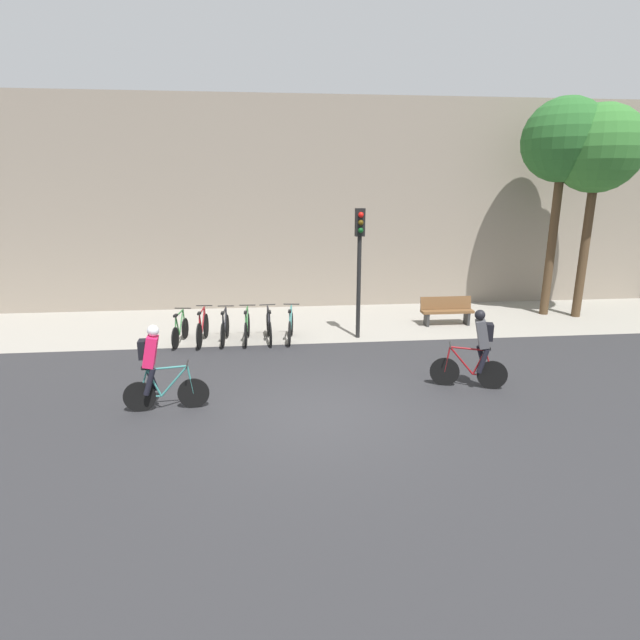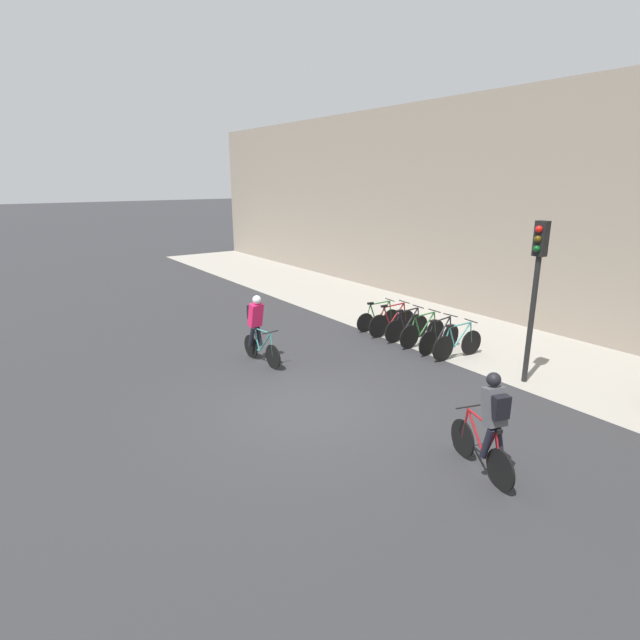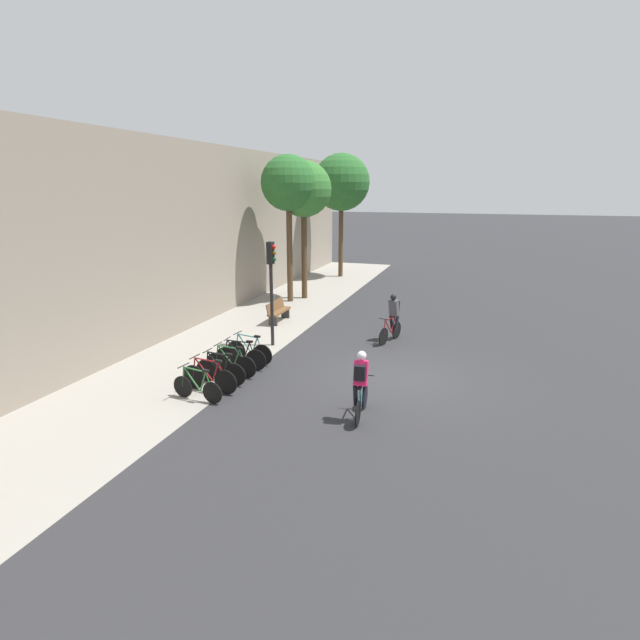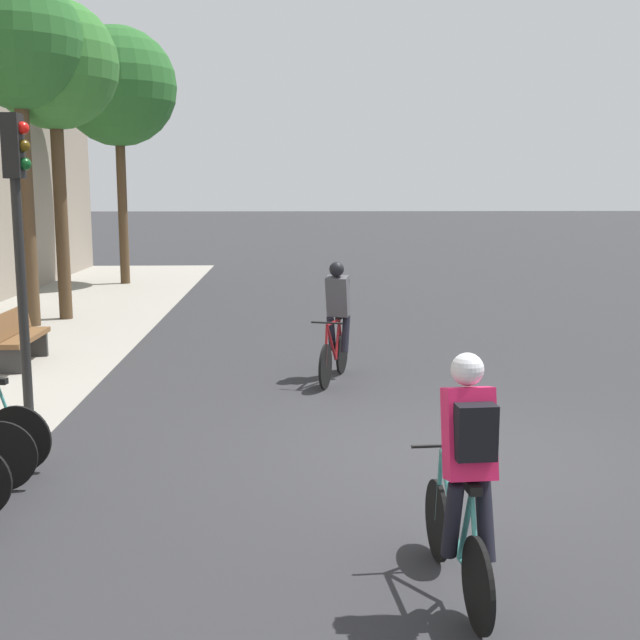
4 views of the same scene
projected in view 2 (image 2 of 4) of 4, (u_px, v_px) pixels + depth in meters
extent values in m
plane|color=#2B2B2D|center=(308.00, 410.00, 10.21)|extent=(200.00, 200.00, 0.00)
cube|color=gray|center=(508.00, 348.00, 13.96)|extent=(44.00, 4.50, 0.01)
cube|color=gray|center=(574.00, 212.00, 14.38)|extent=(44.00, 0.60, 7.25)
cylinder|color=black|center=(273.00, 357.00, 12.35)|extent=(0.62, 0.08, 0.62)
cylinder|color=black|center=(251.00, 346.00, 13.11)|extent=(0.62, 0.08, 0.62)
cylinder|color=teal|center=(265.00, 343.00, 12.53)|extent=(0.57, 0.08, 0.62)
cylinder|color=teal|center=(257.00, 339.00, 12.82)|extent=(0.27, 0.06, 0.58)
cylinder|color=teal|center=(262.00, 331.00, 12.54)|extent=(0.76, 0.09, 0.07)
cylinder|color=teal|center=(255.00, 349.00, 12.96)|extent=(0.41, 0.06, 0.05)
cylinder|color=teal|center=(253.00, 337.00, 12.97)|extent=(0.22, 0.05, 0.56)
cylinder|color=teal|center=(272.00, 345.00, 12.30)|extent=(0.12, 0.04, 0.59)
cylinder|color=black|center=(270.00, 332.00, 12.24)|extent=(0.06, 0.46, 0.03)
cube|color=black|center=(254.00, 326.00, 12.81)|extent=(0.21, 0.09, 0.06)
cube|color=#EA1E56|center=(256.00, 315.00, 12.65)|extent=(0.34, 0.34, 0.63)
sphere|color=silver|center=(257.00, 300.00, 12.48)|extent=(0.23, 0.23, 0.22)
cylinder|color=black|center=(252.00, 337.00, 12.78)|extent=(0.28, 0.13, 0.56)
cylinder|color=black|center=(259.00, 335.00, 12.91)|extent=(0.25, 0.13, 0.56)
cube|color=black|center=(253.00, 312.00, 12.74)|extent=(0.16, 0.27, 0.36)
cylinder|color=black|center=(462.00, 438.00, 8.47)|extent=(0.63, 0.23, 0.64)
cylinder|color=black|center=(500.00, 470.00, 7.55)|extent=(0.63, 0.23, 0.64)
cylinder|color=maroon|center=(476.00, 432.00, 8.08)|extent=(0.54, 0.20, 0.62)
cylinder|color=maroon|center=(490.00, 445.00, 7.75)|extent=(0.26, 0.12, 0.58)
cylinder|color=maroon|center=(482.00, 420.00, 7.90)|extent=(0.72, 0.26, 0.07)
cylinder|color=maroon|center=(492.00, 463.00, 7.74)|extent=(0.40, 0.15, 0.05)
cylinder|color=maroon|center=(498.00, 451.00, 7.56)|extent=(0.21, 0.09, 0.56)
cylinder|color=maroon|center=(465.00, 424.00, 8.36)|extent=(0.12, 0.07, 0.58)
cylinder|color=black|center=(468.00, 407.00, 8.23)|extent=(0.16, 0.45, 0.03)
cube|color=black|center=(497.00, 429.00, 7.56)|extent=(0.21, 0.14, 0.06)
cube|color=#4C4C51|center=(494.00, 407.00, 7.56)|extent=(0.40, 0.40, 0.63)
sphere|color=black|center=(494.00, 379.00, 7.52)|extent=(0.28, 0.28, 0.22)
cylinder|color=black|center=(499.00, 441.00, 7.70)|extent=(0.29, 0.19, 0.56)
cylinder|color=black|center=(487.00, 443.00, 7.64)|extent=(0.26, 0.18, 0.56)
cube|color=black|center=(501.00, 407.00, 7.42)|extent=(0.21, 0.29, 0.36)
cylinder|color=black|center=(391.00, 319.00, 15.73)|extent=(0.11, 0.60, 0.60)
cylinder|color=black|center=(365.00, 323.00, 15.29)|extent=(0.11, 0.60, 0.60)
cylinder|color=#2D6B33|center=(383.00, 311.00, 15.50)|extent=(0.10, 0.54, 0.62)
cylinder|color=#2D6B33|center=(373.00, 313.00, 15.34)|extent=(0.07, 0.25, 0.58)
cylinder|color=#2D6B33|center=(380.00, 303.00, 15.38)|extent=(0.12, 0.72, 0.07)
cylinder|color=#2D6B33|center=(370.00, 322.00, 15.38)|extent=(0.08, 0.39, 0.05)
cylinder|color=#2D6B33|center=(368.00, 314.00, 15.25)|extent=(0.06, 0.21, 0.56)
cylinder|color=#2D6B33|center=(390.00, 310.00, 15.64)|extent=(0.05, 0.12, 0.58)
cylinder|color=black|center=(390.00, 300.00, 15.53)|extent=(0.46, 0.08, 0.03)
cube|color=black|center=(371.00, 303.00, 15.21)|extent=(0.10, 0.21, 0.06)
cylinder|color=black|center=(405.00, 321.00, 15.28)|extent=(0.08, 0.70, 0.70)
cylinder|color=black|center=(378.00, 326.00, 14.74)|extent=(0.08, 0.70, 0.70)
cylinder|color=maroon|center=(397.00, 314.00, 15.02)|extent=(0.07, 0.57, 0.62)
cylinder|color=maroon|center=(387.00, 316.00, 14.83)|extent=(0.06, 0.27, 0.58)
cylinder|color=maroon|center=(394.00, 305.00, 14.88)|extent=(0.09, 0.78, 0.07)
cylinder|color=maroon|center=(384.00, 325.00, 14.85)|extent=(0.06, 0.42, 0.05)
cylinder|color=maroon|center=(381.00, 317.00, 14.72)|extent=(0.04, 0.22, 0.56)
cylinder|color=maroon|center=(405.00, 312.00, 15.18)|extent=(0.04, 0.12, 0.59)
cylinder|color=black|center=(404.00, 302.00, 15.06)|extent=(0.46, 0.05, 0.03)
cube|color=black|center=(384.00, 306.00, 14.68)|extent=(0.09, 0.20, 0.06)
cylinder|color=black|center=(419.00, 326.00, 14.78)|extent=(0.07, 0.67, 0.67)
cylinder|color=black|center=(394.00, 332.00, 14.28)|extent=(0.07, 0.67, 0.67)
cylinder|color=black|center=(411.00, 319.00, 14.53)|extent=(0.07, 0.53, 0.62)
cylinder|color=black|center=(402.00, 321.00, 14.35)|extent=(0.05, 0.25, 0.58)
cylinder|color=black|center=(409.00, 310.00, 14.40)|extent=(0.07, 0.71, 0.07)
cylinder|color=black|center=(399.00, 331.00, 14.38)|extent=(0.05, 0.38, 0.05)
cylinder|color=black|center=(397.00, 322.00, 14.25)|extent=(0.04, 0.20, 0.56)
cylinder|color=black|center=(418.00, 317.00, 14.68)|extent=(0.04, 0.11, 0.58)
cylinder|color=black|center=(418.00, 307.00, 14.57)|extent=(0.46, 0.05, 0.03)
cube|color=black|center=(400.00, 311.00, 14.21)|extent=(0.09, 0.20, 0.06)
cylinder|color=black|center=(435.00, 331.00, 14.30)|extent=(0.06, 0.68, 0.68)
cylinder|color=black|center=(409.00, 337.00, 13.78)|extent=(0.06, 0.68, 0.68)
cylinder|color=#2D6B33|center=(427.00, 324.00, 14.05)|extent=(0.06, 0.55, 0.62)
cylinder|color=#2D6B33|center=(418.00, 326.00, 13.86)|extent=(0.05, 0.26, 0.58)
cylinder|color=#2D6B33|center=(425.00, 314.00, 13.91)|extent=(0.07, 0.74, 0.07)
cylinder|color=#2D6B33|center=(415.00, 336.00, 13.89)|extent=(0.05, 0.40, 0.05)
cylinder|color=#2D6B33|center=(412.00, 327.00, 13.75)|extent=(0.04, 0.21, 0.56)
cylinder|color=#2D6B33|center=(435.00, 322.00, 14.20)|extent=(0.04, 0.12, 0.58)
cylinder|color=black|center=(434.00, 311.00, 14.09)|extent=(0.46, 0.04, 0.03)
cube|color=black|center=(415.00, 316.00, 13.71)|extent=(0.09, 0.20, 0.06)
cylinder|color=black|center=(451.00, 336.00, 13.86)|extent=(0.08, 0.68, 0.68)
cylinder|color=black|center=(427.00, 344.00, 13.25)|extent=(0.08, 0.68, 0.68)
cylinder|color=black|center=(444.00, 329.00, 13.58)|extent=(0.08, 0.56, 0.62)
cylinder|color=black|center=(435.00, 332.00, 13.35)|extent=(0.06, 0.26, 0.58)
cylinder|color=black|center=(442.00, 319.00, 13.43)|extent=(0.09, 0.75, 0.07)
cylinder|color=black|center=(432.00, 342.00, 13.37)|extent=(0.06, 0.41, 0.05)
cylinder|color=black|center=(430.00, 333.00, 13.23)|extent=(0.05, 0.21, 0.56)
cylinder|color=black|center=(450.00, 326.00, 13.76)|extent=(0.04, 0.12, 0.58)
cylinder|color=black|center=(450.00, 315.00, 13.64)|extent=(0.46, 0.06, 0.03)
cube|color=black|center=(433.00, 321.00, 13.20)|extent=(0.09, 0.21, 0.06)
cylinder|color=black|center=(471.00, 343.00, 13.30)|extent=(0.11, 0.68, 0.68)
cylinder|color=black|center=(443.00, 349.00, 12.84)|extent=(0.11, 0.68, 0.68)
cylinder|color=teal|center=(463.00, 335.00, 13.07)|extent=(0.10, 0.55, 0.62)
cylinder|color=teal|center=(452.00, 337.00, 12.90)|extent=(0.07, 0.26, 0.58)
cylinder|color=teal|center=(460.00, 325.00, 12.94)|extent=(0.12, 0.74, 0.07)
cylinder|color=teal|center=(449.00, 348.00, 12.93)|extent=(0.08, 0.40, 0.05)
cylinder|color=teal|center=(446.00, 338.00, 12.80)|extent=(0.06, 0.21, 0.56)
cylinder|color=teal|center=(471.00, 333.00, 13.20)|extent=(0.05, 0.12, 0.58)
cylinder|color=black|center=(471.00, 321.00, 13.09)|extent=(0.46, 0.08, 0.03)
cube|color=black|center=(450.00, 326.00, 12.76)|extent=(0.10, 0.21, 0.06)
cylinder|color=black|center=(533.00, 305.00, 11.15)|extent=(0.12, 0.12, 3.70)
cube|color=black|center=(541.00, 239.00, 10.74)|extent=(0.26, 0.20, 0.76)
sphere|color=red|center=(539.00, 229.00, 10.61)|extent=(0.15, 0.15, 0.15)
sphere|color=#4C380A|center=(538.00, 239.00, 10.67)|extent=(0.15, 0.15, 0.15)
sphere|color=#0C4719|center=(537.00, 249.00, 10.73)|extent=(0.15, 0.15, 0.15)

